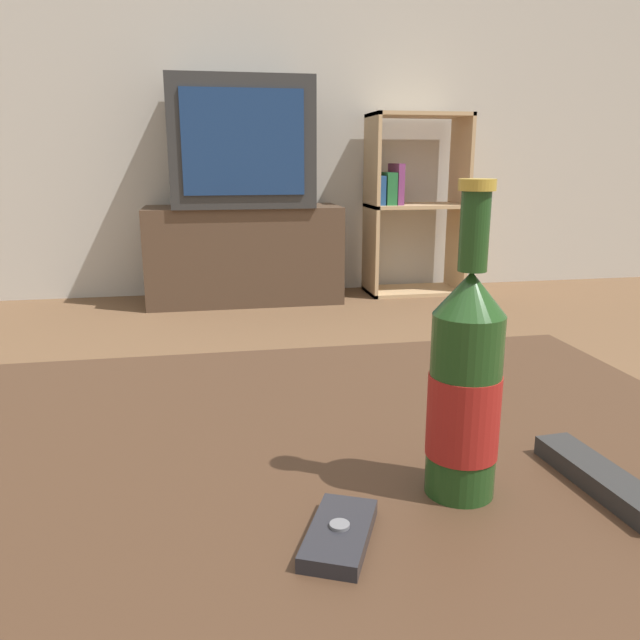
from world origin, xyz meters
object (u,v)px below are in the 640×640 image
(bookshelf, at_px, (411,202))
(beer_bottle, at_px, (465,388))
(cell_phone, at_px, (338,534))
(television, at_px, (241,144))
(remote_control, at_px, (602,479))
(tv_stand, at_px, (244,254))

(bookshelf, height_order, beer_bottle, bookshelf)
(cell_phone, bearing_deg, beer_bottle, 48.32)
(television, height_order, cell_phone, television)
(television, distance_m, remote_control, 2.87)
(television, bearing_deg, tv_stand, 90.00)
(bookshelf, height_order, cell_phone, bookshelf)
(television, height_order, bookshelf, television)
(beer_bottle, bearing_deg, cell_phone, -155.95)
(remote_control, bearing_deg, bookshelf, 70.88)
(television, relative_size, bookshelf, 0.72)
(tv_stand, height_order, television, television)
(television, xyz_separation_m, beer_bottle, (0.03, -2.82, -0.28))
(television, bearing_deg, bookshelf, 3.49)
(television, bearing_deg, remote_control, -86.64)
(television, xyz_separation_m, remote_control, (0.17, -2.84, -0.38))
(bookshelf, distance_m, beer_bottle, 3.02)
(beer_bottle, xyz_separation_m, remote_control, (0.14, -0.02, -0.10))
(television, distance_m, beer_bottle, 2.84)
(beer_bottle, bearing_deg, tv_stand, 90.55)
(bookshelf, relative_size, cell_phone, 8.88)
(tv_stand, relative_size, remote_control, 6.02)
(television, relative_size, remote_control, 4.22)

